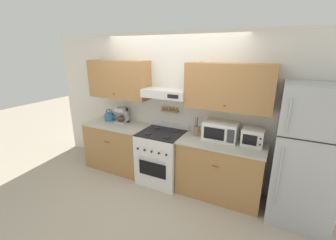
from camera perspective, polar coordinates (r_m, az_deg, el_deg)
The scene contains 11 objects.
ground_plane at distance 4.03m, azimuth -3.51°, elevation -16.76°, with size 16.00×16.00×0.00m, color #B2A38E.
wall_back at distance 3.94m, azimuth 0.65°, elevation 5.37°, with size 5.20×0.46×2.55m.
counter_left at distance 4.55m, azimuth -12.44°, elevation -6.39°, with size 1.24×0.64×0.91m.
counter_right at distance 3.73m, azimuth 13.05°, elevation -12.01°, with size 1.30×0.64×0.91m.
stove_range at distance 4.01m, azimuth -1.56°, elevation -9.27°, with size 0.73×0.71×1.00m.
refrigerator at distance 3.43m, azimuth 31.62°, elevation -7.93°, with size 0.75×0.71×1.88m.
tea_kettle at distance 4.61m, azimuth -14.61°, elevation 0.94°, with size 0.25×0.19×0.23m.
coffee_maker at distance 4.42m, azimuth -11.53°, elevation 1.26°, with size 0.20×0.20×0.30m.
microwave at distance 3.61m, azimuth 13.29°, elevation -2.62°, with size 0.52×0.37×0.28m.
utensil_crock at distance 3.71m, azimuth 7.26°, elevation -2.61°, with size 0.11×0.11×0.31m.
toaster_oven at distance 3.53m, azimuth 20.70°, elevation -4.07°, with size 0.31×0.28×0.25m.
Camera 1 is at (1.70, -2.87, 2.26)m, focal length 24.00 mm.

